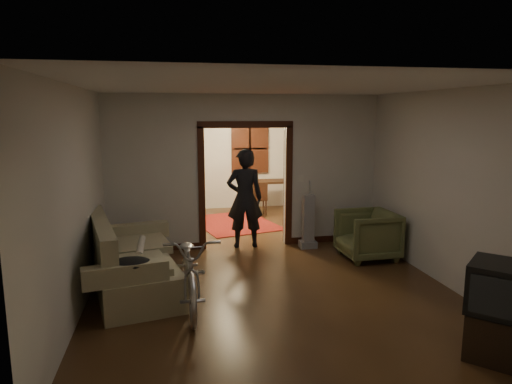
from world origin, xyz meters
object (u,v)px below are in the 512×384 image
object	(u,v)px
desk	(274,196)
person	(245,198)
sofa	(132,255)
locker	(168,173)
armchair	(367,235)
bicycle	(190,268)

from	to	relation	value
desk	person	bearing A→B (deg)	-110.22
sofa	locker	xyz separation A→B (m)	(0.52, 4.92, 0.49)
sofa	armchair	world-z (taller)	sofa
bicycle	locker	size ratio (longest dim) A/B	0.95
sofa	armchair	distance (m)	3.89
person	desk	size ratio (longest dim) A/B	1.74
armchair	locker	world-z (taller)	locker
sofa	armchair	xyz separation A→B (m)	(3.83, 0.70, -0.10)
desk	sofa	bearing A→B (deg)	-120.89
bicycle	desk	distance (m)	5.90
locker	armchair	bearing A→B (deg)	-55.50
bicycle	armchair	size ratio (longest dim) A/B	2.10
sofa	desk	distance (m)	5.65
person	locker	xyz separation A→B (m)	(-1.38, 3.14, 0.09)
locker	bicycle	bearing A→B (deg)	-91.04
sofa	bicycle	bearing A→B (deg)	-55.09
sofa	desk	size ratio (longest dim) A/B	2.11
sofa	person	xyz separation A→B (m)	(1.89, 1.77, 0.40)
bicycle	locker	bearing A→B (deg)	91.92
sofa	locker	distance (m)	4.97
armchair	person	bearing A→B (deg)	-120.74
bicycle	person	world-z (taller)	person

